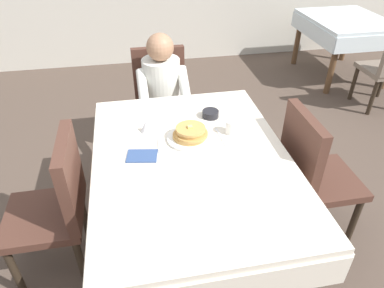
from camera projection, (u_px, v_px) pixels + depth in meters
ground_plane at (192, 243)px, 2.40m from camera, size 14.00×14.00×0.00m
dining_table_main at (192, 169)px, 2.03m from camera, size 1.12×1.52×0.74m
chair_diner at (161, 96)px, 3.03m from camera, size 0.44×0.45×0.93m
diner_person at (162, 90)px, 2.83m from camera, size 0.40×0.43×1.12m
chair_right_side at (312, 170)px, 2.22m from camera, size 0.45×0.44×0.93m
chair_left_side at (58, 202)px, 1.98m from camera, size 0.45×0.44×0.93m
plate_breakfast at (190, 138)px, 2.12m from camera, size 0.28×0.28×0.02m
breakfast_stack at (190, 133)px, 2.10m from camera, size 0.21×0.21×0.08m
cup_coffee at (232, 127)px, 2.16m from camera, size 0.11×0.08×0.08m
bowl_butter at (210, 114)px, 2.33m from camera, size 0.11×0.11×0.04m
syrup_pitcher at (146, 126)px, 2.17m from camera, size 0.08×0.08×0.07m
fork_left_of_plate at (159, 144)px, 2.08m from camera, size 0.03×0.18×0.00m
knife_right_of_plate at (221, 137)px, 2.13m from camera, size 0.03×0.20×0.00m
spoon_near_edge at (202, 167)px, 1.90m from camera, size 0.15×0.05×0.00m
napkin_folded at (142, 156)px, 1.98m from camera, size 0.19×0.15×0.01m
background_table_far at (346, 28)px, 4.33m from camera, size 0.92×1.12×0.74m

